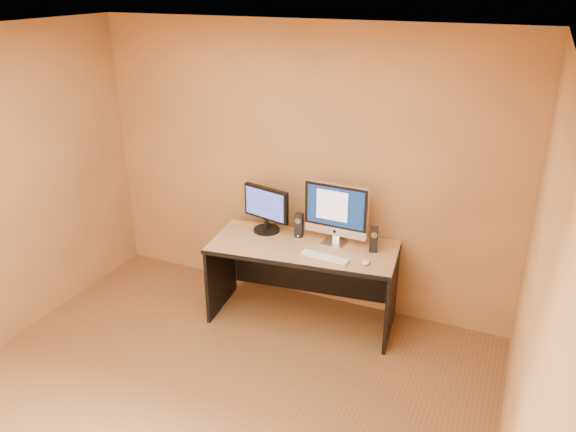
# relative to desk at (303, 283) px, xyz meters

# --- Properties ---
(floor) EXTENTS (4.00, 4.00, 0.00)m
(floor) POSITION_rel_desk_xyz_m (-0.21, -1.56, -0.38)
(floor) COLOR brown
(floor) RESTS_ON ground
(walls) EXTENTS (4.00, 4.00, 2.60)m
(walls) POSITION_rel_desk_xyz_m (-0.21, -1.56, 0.92)
(walls) COLOR #AA7744
(walls) RESTS_ON ground
(ceiling) EXTENTS (4.00, 4.00, 0.00)m
(ceiling) POSITION_rel_desk_xyz_m (-0.21, -1.56, 2.22)
(ceiling) COLOR white
(ceiling) RESTS_ON walls
(desk) EXTENTS (1.69, 0.89, 0.75)m
(desk) POSITION_rel_desk_xyz_m (0.00, 0.00, 0.00)
(desk) COLOR #A68153
(desk) RESTS_ON ground
(imac) EXTENTS (0.59, 0.24, 0.56)m
(imac) POSITION_rel_desk_xyz_m (0.23, 0.15, 0.65)
(imac) COLOR silver
(imac) RESTS_ON desk
(second_monitor) EXTENTS (0.53, 0.35, 0.43)m
(second_monitor) POSITION_rel_desk_xyz_m (-0.42, 0.15, 0.59)
(second_monitor) COLOR black
(second_monitor) RESTS_ON desk
(speaker_left) EXTENTS (0.08, 0.08, 0.22)m
(speaker_left) POSITION_rel_desk_xyz_m (-0.11, 0.16, 0.49)
(speaker_left) COLOR black
(speaker_left) RESTS_ON desk
(speaker_right) EXTENTS (0.09, 0.09, 0.22)m
(speaker_right) POSITION_rel_desk_xyz_m (0.59, 0.14, 0.49)
(speaker_right) COLOR black
(speaker_right) RESTS_ON desk
(keyboard) EXTENTS (0.45, 0.16, 0.02)m
(keyboard) POSITION_rel_desk_xyz_m (0.25, -0.15, 0.38)
(keyboard) COLOR silver
(keyboard) RESTS_ON desk
(mouse) EXTENTS (0.06, 0.11, 0.04)m
(mouse) POSITION_rel_desk_xyz_m (0.60, -0.11, 0.39)
(mouse) COLOR silver
(mouse) RESTS_ON desk
(cable_a) EXTENTS (0.07, 0.22, 0.01)m
(cable_a) POSITION_rel_desk_xyz_m (0.29, 0.25, 0.38)
(cable_a) COLOR black
(cable_a) RESTS_ON desk
(cable_b) EXTENTS (0.05, 0.18, 0.01)m
(cable_b) POSITION_rel_desk_xyz_m (0.27, 0.32, 0.38)
(cable_b) COLOR black
(cable_b) RESTS_ON desk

